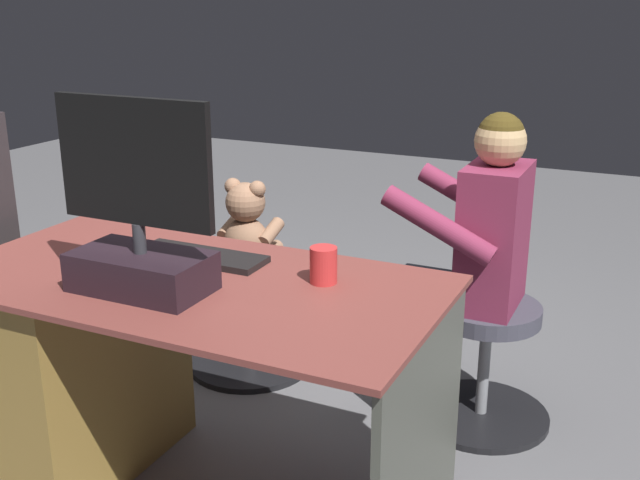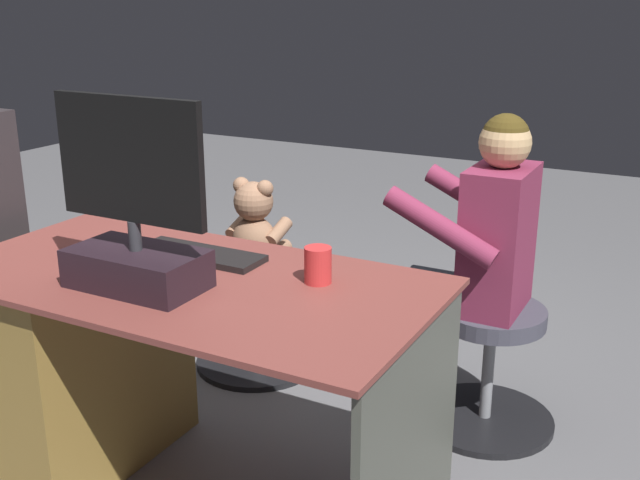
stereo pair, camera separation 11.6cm
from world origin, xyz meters
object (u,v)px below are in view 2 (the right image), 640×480
(computer_mouse, at_px, (115,239))
(office_chair_teddy, at_px, (256,310))
(keyboard, at_px, (200,254))
(tv_remote, at_px, (98,253))
(visitor_chair, at_px, (489,361))
(person, at_px, (474,247))
(cup, at_px, (318,265))
(teddy_bear, at_px, (256,224))
(monitor, at_px, (135,233))
(desk, at_px, (93,357))

(computer_mouse, distance_m, office_chair_teddy, 0.90)
(keyboard, height_order, computer_mouse, computer_mouse)
(computer_mouse, relative_size, office_chair_teddy, 0.18)
(computer_mouse, distance_m, tv_remote, 0.12)
(visitor_chair, relative_size, person, 0.44)
(tv_remote, relative_size, visitor_chair, 0.29)
(cup, bearing_deg, computer_mouse, 0.46)
(cup, distance_m, office_chair_teddy, 1.15)
(office_chair_teddy, bearing_deg, keyboard, 110.15)
(computer_mouse, height_order, teddy_bear, teddy_bear)
(office_chair_teddy, bearing_deg, visitor_chair, 179.89)
(monitor, xyz_separation_m, cup, (-0.43, -0.27, -0.11))
(cup, distance_m, visitor_chair, 0.97)
(visitor_chair, xyz_separation_m, person, (0.08, -0.00, 0.43))
(keyboard, height_order, person, person)
(desk, xyz_separation_m, person, (-1.01, -0.87, 0.29))
(desk, height_order, visitor_chair, desk)
(computer_mouse, xyz_separation_m, person, (-0.99, -0.73, -0.09))
(keyboard, relative_size, person, 0.36)
(monitor, bearing_deg, cup, -148.28)
(computer_mouse, height_order, visitor_chair, computer_mouse)
(tv_remote, bearing_deg, computer_mouse, -93.09)
(monitor, distance_m, tv_remote, 0.36)
(desk, height_order, teddy_bear, teddy_bear)
(cup, bearing_deg, desk, 10.18)
(desk, distance_m, visitor_chair, 1.40)
(computer_mouse, height_order, tv_remote, computer_mouse)
(keyboard, bearing_deg, desk, 24.78)
(keyboard, relative_size, teddy_bear, 1.16)
(monitor, height_order, tv_remote, monitor)
(desk, height_order, tv_remote, tv_remote)
(keyboard, distance_m, tv_remote, 0.32)
(computer_mouse, bearing_deg, cup, -179.54)
(teddy_bear, relative_size, person, 0.31)
(visitor_chair, distance_m, person, 0.43)
(keyboard, distance_m, visitor_chair, 1.15)
(desk, relative_size, cup, 14.06)
(office_chair_teddy, height_order, visitor_chair, same)
(desk, distance_m, keyboard, 0.53)
(desk, relative_size, monitor, 2.77)
(keyboard, distance_m, person, 0.98)
(keyboard, xyz_separation_m, person, (-0.67, -0.71, -0.08))
(keyboard, bearing_deg, office_chair_teddy, -69.85)
(computer_mouse, bearing_deg, visitor_chair, -145.74)
(office_chair_teddy, xyz_separation_m, visitor_chair, (-1.01, 0.00, 0.00))
(computer_mouse, relative_size, person, 0.08)
(person, bearing_deg, monitor, 55.98)
(computer_mouse, xyz_separation_m, visitor_chair, (-1.08, -0.73, -0.51))
(monitor, xyz_separation_m, office_chair_teddy, (0.26, -1.00, -0.66))
(tv_remote, xyz_separation_m, visitor_chair, (-1.05, -0.85, -0.51))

